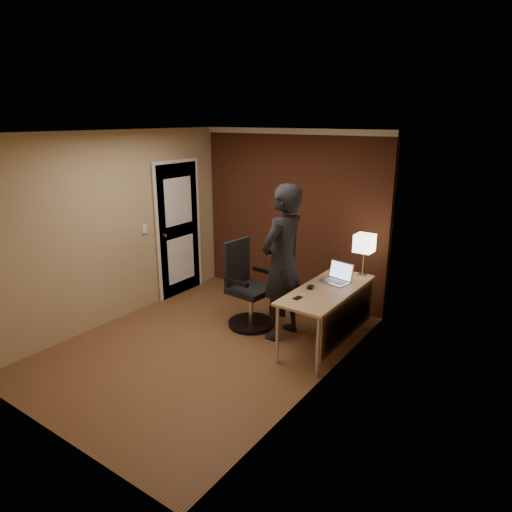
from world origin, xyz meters
name	(u,v)px	position (x,y,z in m)	size (l,w,h in m)	color
room	(260,211)	(-0.27, 1.54, 1.37)	(4.00, 4.00, 4.00)	brown
desk	(333,300)	(1.25, 0.82, 0.60)	(0.60, 1.50, 0.73)	tan
desk_lamp	(364,244)	(1.34, 1.49, 1.15)	(0.22, 0.22, 0.54)	silver
laptop	(338,276)	(1.17, 1.11, 0.79)	(0.37, 0.32, 0.23)	silver
mouse	(311,287)	(1.02, 0.71, 0.75)	(0.06, 0.10, 0.03)	black
phone	(298,298)	(1.05, 0.36, 0.73)	(0.06, 0.12, 0.01)	black
office_chair	(247,290)	(0.07, 0.74, 0.49)	(0.60, 0.64, 1.11)	black
person	(282,263)	(0.61, 0.74, 0.96)	(0.70, 0.46, 1.92)	black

